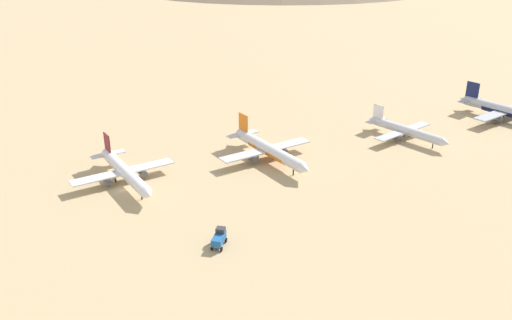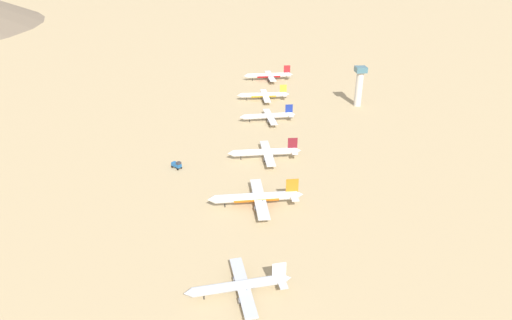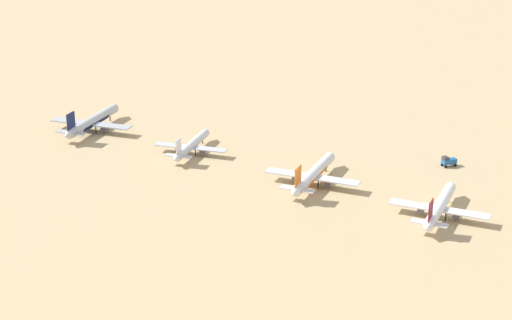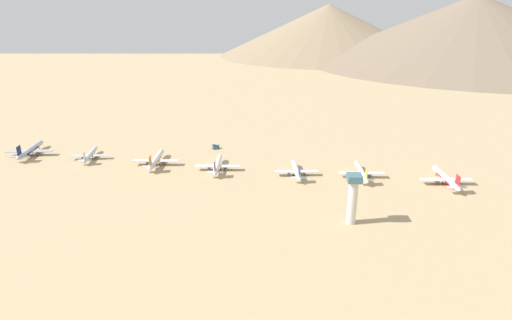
{
  "view_description": "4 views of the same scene",
  "coord_description": "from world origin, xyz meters",
  "px_view_note": "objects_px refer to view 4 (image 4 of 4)",
  "views": [
    {
      "loc": [
        134.16,
        -40.09,
        67.19
      ],
      "look_at": [
        14.87,
        35.65,
        6.5
      ],
      "focal_mm": 37.16,
      "sensor_mm": 36.0,
      "label": 1
    },
    {
      "loc": [
        19.32,
        202.84,
        97.55
      ],
      "look_at": [
        1.98,
        15.58,
        5.86
      ],
      "focal_mm": 30.73,
      "sensor_mm": 36.0,
      "label": 2
    },
    {
      "loc": [
        -243.18,
        -43.87,
        107.88
      ],
      "look_at": [
        4.29,
        67.64,
        5.75
      ],
      "focal_mm": 59.72,
      "sensor_mm": 36.0,
      "label": 3
    },
    {
      "loc": [
        -265.51,
        -32.19,
        103.88
      ],
      "look_at": [
        5.73,
        -23.47,
        3.8
      ],
      "focal_mm": 29.01,
      "sensor_mm": 36.0,
      "label": 4
    }
  ],
  "objects_px": {
    "control_tower": "(353,196)",
    "parked_jet_6": "(30,150)",
    "service_truck": "(216,146)",
    "parked_jet_0": "(446,178)",
    "parked_jet_5": "(90,155)",
    "parked_jet_1": "(361,172)",
    "parked_jet_3": "(217,165)",
    "parked_jet_2": "(296,170)",
    "parked_jet_4": "(156,159)"
  },
  "relations": [
    {
      "from": "control_tower",
      "to": "parked_jet_6",
      "type": "bearing_deg",
      "value": 66.26
    },
    {
      "from": "control_tower",
      "to": "service_truck",
      "type": "bearing_deg",
      "value": 35.94
    },
    {
      "from": "parked_jet_0",
      "to": "service_truck",
      "type": "bearing_deg",
      "value": 67.43
    },
    {
      "from": "parked_jet_5",
      "to": "parked_jet_6",
      "type": "relative_size",
      "value": 0.81
    },
    {
      "from": "parked_jet_1",
      "to": "parked_jet_3",
      "type": "xyz_separation_m",
      "value": [
        9.5,
        95.29,
        0.11
      ]
    },
    {
      "from": "parked_jet_2",
      "to": "service_truck",
      "type": "bearing_deg",
      "value": 48.98
    },
    {
      "from": "parked_jet_3",
      "to": "parked_jet_0",
      "type": "bearing_deg",
      "value": -97.45
    },
    {
      "from": "parked_jet_4",
      "to": "service_truck",
      "type": "relative_size",
      "value": 7.36
    },
    {
      "from": "parked_jet_2",
      "to": "parked_jet_6",
      "type": "height_order",
      "value": "parked_jet_6"
    },
    {
      "from": "control_tower",
      "to": "parked_jet_5",
      "type": "bearing_deg",
      "value": 62.42
    },
    {
      "from": "parked_jet_3",
      "to": "parked_jet_5",
      "type": "relative_size",
      "value": 1.11
    },
    {
      "from": "parked_jet_3",
      "to": "parked_jet_6",
      "type": "distance_m",
      "value": 145.98
    },
    {
      "from": "parked_jet_1",
      "to": "parked_jet_3",
      "type": "height_order",
      "value": "parked_jet_3"
    },
    {
      "from": "parked_jet_5",
      "to": "control_tower",
      "type": "relative_size",
      "value": 1.27
    },
    {
      "from": "parked_jet_5",
      "to": "parked_jet_6",
      "type": "distance_m",
      "value": 48.55
    },
    {
      "from": "service_truck",
      "to": "parked_jet_4",
      "type": "bearing_deg",
      "value": 133.68
    },
    {
      "from": "parked_jet_1",
      "to": "service_truck",
      "type": "xyz_separation_m",
      "value": [
        53.91,
        102.17,
        -1.48
      ]
    },
    {
      "from": "parked_jet_0",
      "to": "control_tower",
      "type": "relative_size",
      "value": 1.5
    },
    {
      "from": "parked_jet_6",
      "to": "service_truck",
      "type": "xyz_separation_m",
      "value": [
        18.86,
        -136.84,
        -1.95
      ]
    },
    {
      "from": "control_tower",
      "to": "parked_jet_1",
      "type": "bearing_deg",
      "value": -16.18
    },
    {
      "from": "parked_jet_4",
      "to": "parked_jet_3",
      "type": "bearing_deg",
      "value": -101.08
    },
    {
      "from": "parked_jet_2",
      "to": "service_truck",
      "type": "relative_size",
      "value": 6.47
    },
    {
      "from": "parked_jet_3",
      "to": "service_truck",
      "type": "bearing_deg",
      "value": 8.8
    },
    {
      "from": "parked_jet_1",
      "to": "parked_jet_2",
      "type": "relative_size",
      "value": 1.05
    },
    {
      "from": "parked_jet_4",
      "to": "parked_jet_6",
      "type": "height_order",
      "value": "parked_jet_6"
    },
    {
      "from": "parked_jet_5",
      "to": "parked_jet_1",
      "type": "bearing_deg",
      "value": -98.4
    },
    {
      "from": "parked_jet_1",
      "to": "parked_jet_4",
      "type": "xyz_separation_m",
      "value": [
        18.18,
        139.59,
        0.3
      ]
    },
    {
      "from": "parked_jet_4",
      "to": "parked_jet_5",
      "type": "xyz_separation_m",
      "value": [
        10.01,
        51.36,
        -0.56
      ]
    },
    {
      "from": "parked_jet_3",
      "to": "control_tower",
      "type": "bearing_deg",
      "value": -132.84
    },
    {
      "from": "control_tower",
      "to": "parked_jet_2",
      "type": "bearing_deg",
      "value": 20.67
    },
    {
      "from": "parked_jet_1",
      "to": "parked_jet_6",
      "type": "relative_size",
      "value": 0.88
    },
    {
      "from": "parked_jet_5",
      "to": "parked_jet_4",
      "type": "bearing_deg",
      "value": -101.02
    },
    {
      "from": "parked_jet_4",
      "to": "control_tower",
      "type": "bearing_deg",
      "value": -123.46
    },
    {
      "from": "parked_jet_0",
      "to": "parked_jet_4",
      "type": "bearing_deg",
      "value": 81.7
    },
    {
      "from": "parked_jet_4",
      "to": "control_tower",
      "type": "distance_m",
      "value": 146.13
    },
    {
      "from": "service_truck",
      "to": "control_tower",
      "type": "xyz_separation_m",
      "value": [
        -116.06,
        -84.13,
        12.97
      ]
    },
    {
      "from": "parked_jet_0",
      "to": "control_tower",
      "type": "bearing_deg",
      "value": 127.46
    },
    {
      "from": "parked_jet_0",
      "to": "parked_jet_2",
      "type": "relative_size",
      "value": 1.14
    },
    {
      "from": "parked_jet_0",
      "to": "parked_jet_5",
      "type": "relative_size",
      "value": 1.18
    },
    {
      "from": "parked_jet_0",
      "to": "control_tower",
      "type": "height_order",
      "value": "control_tower"
    },
    {
      "from": "parked_jet_1",
      "to": "parked_jet_4",
      "type": "relative_size",
      "value": 0.92
    },
    {
      "from": "parked_jet_3",
      "to": "parked_jet_5",
      "type": "distance_m",
      "value": 97.47
    },
    {
      "from": "parked_jet_2",
      "to": "parked_jet_5",
      "type": "bearing_deg",
      "value": 79.91
    },
    {
      "from": "parked_jet_0",
      "to": "parked_jet_4",
      "type": "xyz_separation_m",
      "value": [
        27.74,
        190.17,
        -0.0
      ]
    },
    {
      "from": "service_truck",
      "to": "control_tower",
      "type": "distance_m",
      "value": 143.93
    },
    {
      "from": "parked_jet_1",
      "to": "parked_jet_4",
      "type": "height_order",
      "value": "parked_jet_4"
    },
    {
      "from": "parked_jet_2",
      "to": "parked_jet_3",
      "type": "height_order",
      "value": "parked_jet_3"
    },
    {
      "from": "service_truck",
      "to": "parked_jet_1",
      "type": "bearing_deg",
      "value": -117.82
    },
    {
      "from": "parked_jet_1",
      "to": "parked_jet_5",
      "type": "height_order",
      "value": "parked_jet_1"
    },
    {
      "from": "parked_jet_1",
      "to": "parked_jet_4",
      "type": "bearing_deg",
      "value": 82.58
    }
  ]
}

